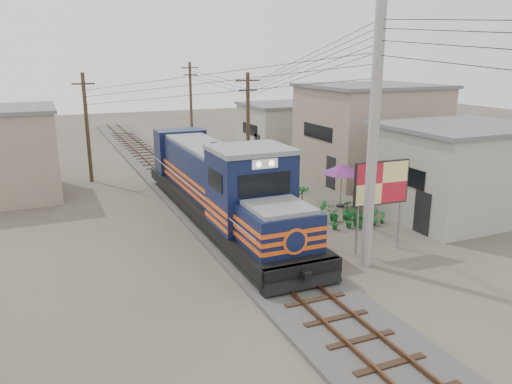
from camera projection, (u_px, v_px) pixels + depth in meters
name	position (u px, v px, depth m)	size (l,w,h in m)	color
ground	(280.00, 274.00, 18.82)	(120.00, 120.00, 0.00)	#473F35
ballast	(201.00, 203.00, 27.65)	(3.60, 70.00, 0.16)	#595651
track	(201.00, 200.00, 27.60)	(1.15, 70.00, 0.12)	#51331E
locomotive	(219.00, 186.00, 24.37)	(3.17, 17.26, 4.28)	black
utility_pole_main	(373.00, 139.00, 18.40)	(0.40, 0.40, 10.00)	#9E9B93
wooden_pole_mid	(248.00, 125.00, 31.97)	(1.60, 0.24, 7.00)	#4C3826
wooden_pole_far	(191.00, 103.00, 44.42)	(1.60, 0.24, 7.50)	#4C3826
wooden_pole_left	(87.00, 126.00, 31.87)	(1.60, 0.24, 7.00)	#4C3826
power_lines	(203.00, 65.00, 24.30)	(9.65, 19.00, 3.30)	black
shophouse_front	(459.00, 171.00, 25.26)	(7.35, 6.30, 4.70)	gray
shophouse_mid	(370.00, 131.00, 33.42)	(8.40, 7.35, 6.20)	gray
shophouse_back	(283.00, 128.00, 41.96)	(6.30, 6.30, 4.20)	gray
shophouse_left	(0.00, 153.00, 28.46)	(6.30, 6.30, 5.20)	gray
billboard	(381.00, 185.00, 20.32)	(2.52, 0.25, 3.89)	#99999E
market_umbrella	(342.00, 169.00, 26.77)	(2.44, 2.44, 2.41)	black
vendor	(358.00, 197.00, 25.98)	(0.64, 0.42, 1.76)	black
plant_nursery	(349.00, 214.00, 24.38)	(3.30, 2.29, 1.11)	#1B5F24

